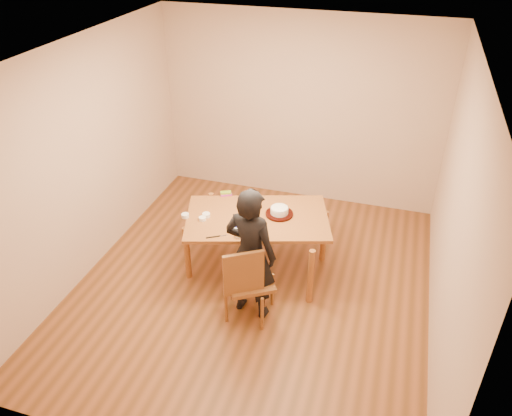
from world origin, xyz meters
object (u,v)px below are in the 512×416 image
(dining_chair, at_px, (250,281))
(cake, at_px, (279,211))
(dining_table, at_px, (257,218))
(cake_plate, at_px, (279,214))
(person, at_px, (251,254))

(dining_chair, relative_size, cake, 2.26)
(dining_table, height_order, dining_chair, dining_table)
(dining_chair, height_order, cake, cake)
(cake_plate, bearing_deg, dining_table, -153.71)
(person, bearing_deg, cake, -86.78)
(cake_plate, height_order, cake, cake)
(dining_chair, bearing_deg, dining_table, 69.13)
(cake_plate, xyz_separation_m, person, (-0.08, -0.85, 0.01))
(dining_chair, xyz_separation_m, cake, (0.08, 0.89, 0.36))
(cake_plate, bearing_deg, dining_chair, -95.39)
(cake_plate, height_order, person, person)
(dining_table, relative_size, cake, 7.93)
(dining_chair, bearing_deg, person, 58.18)
(dining_table, distance_m, dining_chair, 0.84)
(cake_plate, bearing_deg, cake, 0.00)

